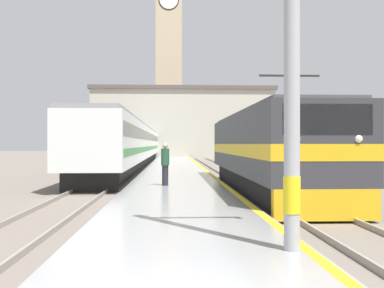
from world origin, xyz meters
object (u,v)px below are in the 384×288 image
passenger_train (136,145)px  clock_tower (169,55)px  locomotive_train (266,151)px  person_on_platform (165,163)px

passenger_train → clock_tower: (2.96, 28.28, 14.18)m
locomotive_train → passenger_train: bearing=106.9°
clock_tower → passenger_train: bearing=-96.0°
clock_tower → person_on_platform: bearing=-89.8°
person_on_platform → clock_tower: bearing=90.2°
passenger_train → clock_tower: size_ratio=1.62×
person_on_platform → clock_tower: size_ratio=0.06×
person_on_platform → clock_tower: clock_tower is taller
passenger_train → person_on_platform: 24.18m
locomotive_train → clock_tower: bearing=94.8°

